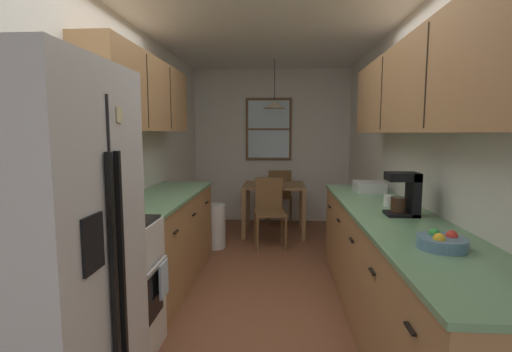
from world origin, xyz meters
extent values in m
plane|color=brown|center=(0.00, 1.00, 0.00)|extent=(12.00, 12.00, 0.00)
cube|color=white|center=(-1.35, 1.00, 1.27)|extent=(0.10, 9.00, 2.55)
cube|color=white|center=(1.35, 1.00, 1.27)|extent=(0.10, 9.00, 2.55)
cube|color=white|center=(0.00, 3.65, 1.27)|extent=(4.40, 0.10, 2.55)
cube|color=white|center=(0.00, 1.00, 2.59)|extent=(4.40, 9.00, 0.08)
cube|color=silver|center=(-0.93, -1.18, 0.90)|extent=(0.74, 0.78, 1.80)
cube|color=black|center=(-0.56, -1.18, 0.85)|extent=(0.01, 0.01, 1.62)
cube|color=black|center=(-0.54, -1.22, 0.85)|extent=(0.02, 0.02, 1.15)
cube|color=black|center=(-0.54, -1.14, 0.85)|extent=(0.02, 0.02, 1.15)
cube|color=black|center=(-0.56, -1.35, 1.08)|extent=(0.01, 0.15, 0.22)
cube|color=beige|center=(-0.56, -1.07, 1.58)|extent=(0.01, 0.05, 0.07)
cube|color=white|center=(-0.99, -0.44, 0.45)|extent=(0.62, 0.66, 0.90)
cube|color=black|center=(-0.67, -0.44, 0.42)|extent=(0.01, 0.46, 0.30)
cube|color=silver|center=(-0.65, -0.44, 0.63)|extent=(0.02, 0.53, 0.02)
cube|color=black|center=(-0.99, -0.44, 0.91)|extent=(0.59, 0.62, 0.02)
cube|color=white|center=(-1.27, -0.44, 1.00)|extent=(0.06, 0.66, 0.20)
cylinder|color=#2D2D2D|center=(-1.13, -0.59, 0.93)|extent=(0.15, 0.15, 0.01)
cylinder|color=#2D2D2D|center=(-1.13, -0.30, 0.93)|extent=(0.15, 0.15, 0.01)
cylinder|color=#2D2D2D|center=(-0.85, -0.59, 0.93)|extent=(0.15, 0.15, 0.01)
cylinder|color=#2D2D2D|center=(-0.85, -0.30, 0.93)|extent=(0.15, 0.15, 0.01)
cube|color=white|center=(-1.11, -0.44, 1.65)|extent=(0.38, 0.63, 0.32)
cube|color=black|center=(-0.92, -0.50, 1.65)|extent=(0.01, 0.38, 0.20)
cube|color=#2D2D33|center=(-0.92, -0.23, 1.65)|extent=(0.01, 0.13, 0.20)
cube|color=#A87A4C|center=(-1.00, 0.85, 0.43)|extent=(0.60, 1.91, 0.87)
cube|color=#6B9E70|center=(-1.00, 0.85, 0.89)|extent=(0.63, 1.93, 0.03)
cube|color=black|center=(-0.69, 0.22, 0.70)|extent=(0.02, 0.10, 0.01)
cube|color=black|center=(-0.69, 0.85, 0.70)|extent=(0.02, 0.10, 0.01)
cube|color=black|center=(-0.69, 1.49, 0.70)|extent=(0.02, 0.10, 0.01)
cube|color=#A87A4C|center=(-1.14, 0.80, 1.85)|extent=(0.32, 2.01, 0.67)
cube|color=#2D2319|center=(-0.98, 0.47, 1.85)|extent=(0.01, 0.01, 0.62)
cube|color=#2D2319|center=(-0.98, 1.13, 1.85)|extent=(0.01, 0.01, 0.62)
cube|color=#A87A4C|center=(1.00, 0.07, 0.43)|extent=(0.60, 3.17, 0.87)
cube|color=#6B9E70|center=(1.00, 0.07, 0.89)|extent=(0.63, 3.19, 0.03)
cube|color=black|center=(0.69, -1.20, 0.70)|extent=(0.02, 0.10, 0.01)
cube|color=black|center=(0.69, -0.57, 0.70)|extent=(0.02, 0.10, 0.01)
cube|color=black|center=(0.69, 0.07, 0.70)|extent=(0.02, 0.10, 0.01)
cube|color=black|center=(0.69, 0.70, 0.70)|extent=(0.02, 0.10, 0.01)
cube|color=black|center=(0.69, 1.34, 0.70)|extent=(0.02, 0.10, 0.01)
cube|color=#A87A4C|center=(1.14, 0.02, 1.82)|extent=(0.32, 2.87, 0.64)
cube|color=#2D2319|center=(0.98, -0.46, 1.82)|extent=(0.01, 0.01, 0.59)
cube|color=#2D2319|center=(0.98, 0.49, 1.82)|extent=(0.01, 0.01, 0.59)
cube|color=olive|center=(0.06, 2.78, 0.72)|extent=(0.90, 0.78, 0.03)
cube|color=olive|center=(-0.36, 2.42, 0.35)|extent=(0.06, 0.06, 0.71)
cube|color=olive|center=(0.48, 2.42, 0.35)|extent=(0.06, 0.06, 0.71)
cube|color=olive|center=(-0.36, 3.14, 0.35)|extent=(0.06, 0.06, 0.71)
cube|color=olive|center=(0.48, 3.14, 0.35)|extent=(0.06, 0.06, 0.71)
cube|color=brown|center=(0.02, 2.11, 0.45)|extent=(0.45, 0.45, 0.04)
cube|color=brown|center=(0.00, 2.29, 0.68)|extent=(0.37, 0.09, 0.45)
cylinder|color=brown|center=(0.23, 1.96, 0.22)|extent=(0.04, 0.04, 0.43)
cylinder|color=brown|center=(-0.13, 1.90, 0.22)|extent=(0.04, 0.04, 0.43)
cylinder|color=brown|center=(0.18, 2.32, 0.22)|extent=(0.04, 0.04, 0.43)
cylinder|color=brown|center=(-0.18, 2.26, 0.22)|extent=(0.04, 0.04, 0.43)
cube|color=brown|center=(0.12, 3.45, 0.45)|extent=(0.45, 0.45, 0.04)
cube|color=brown|center=(0.15, 3.27, 0.68)|extent=(0.37, 0.08, 0.45)
cylinder|color=brown|center=(-0.08, 3.60, 0.22)|extent=(0.04, 0.04, 0.43)
cylinder|color=brown|center=(0.28, 3.66, 0.22)|extent=(0.04, 0.04, 0.43)
cylinder|color=brown|center=(-0.03, 3.24, 0.22)|extent=(0.04, 0.04, 0.43)
cylinder|color=brown|center=(0.33, 3.29, 0.22)|extent=(0.04, 0.04, 0.43)
cylinder|color=black|center=(0.06, 2.78, 2.25)|extent=(0.01, 0.01, 0.60)
cone|color=beige|center=(0.06, 2.78, 1.90)|extent=(0.33, 0.33, 0.10)
sphere|color=white|center=(0.06, 2.78, 1.92)|extent=(0.06, 0.06, 0.06)
cube|color=brown|center=(-0.05, 3.58, 1.56)|extent=(0.76, 0.04, 1.03)
cube|color=silver|center=(-0.05, 3.56, 1.56)|extent=(0.68, 0.01, 0.95)
cube|color=brown|center=(-0.05, 3.56, 1.56)|extent=(0.68, 0.02, 0.03)
cylinder|color=white|center=(-0.70, 2.02, 0.29)|extent=(0.29, 0.29, 0.57)
cylinder|color=#D84C19|center=(-1.00, 0.13, 0.99)|extent=(0.12, 0.12, 0.17)
cylinder|color=white|center=(-1.00, 0.13, 1.08)|extent=(0.12, 0.12, 0.02)
cube|color=silver|center=(-0.64, -0.28, 0.50)|extent=(0.02, 0.16, 0.24)
cube|color=black|center=(1.03, 0.04, 0.91)|extent=(0.22, 0.18, 0.02)
cube|color=black|center=(1.11, 0.04, 1.06)|extent=(0.06, 0.18, 0.31)
cube|color=black|center=(1.03, 0.04, 1.18)|extent=(0.22, 0.18, 0.06)
cylinder|color=#331E14|center=(1.01, 0.04, 0.98)|extent=(0.11, 0.11, 0.11)
cylinder|color=white|center=(1.04, 0.37, 0.95)|extent=(0.08, 0.08, 0.10)
torus|color=white|center=(1.09, 0.37, 0.95)|extent=(0.05, 0.01, 0.05)
cylinder|color=#597F9E|center=(0.99, -0.74, 0.93)|extent=(0.25, 0.25, 0.06)
cylinder|color=black|center=(0.99, -0.74, 0.95)|extent=(0.21, 0.21, 0.03)
sphere|color=red|center=(1.05, -0.73, 0.96)|extent=(0.06, 0.06, 0.06)
sphere|color=green|center=(0.98, -0.69, 0.96)|extent=(0.06, 0.06, 0.06)
sphere|color=yellow|center=(0.96, -0.79, 0.96)|extent=(0.06, 0.06, 0.06)
cube|color=silver|center=(1.06, 1.15, 0.95)|extent=(0.28, 0.34, 0.10)
cylinder|color=#E0D14C|center=(0.08, 2.87, 0.77)|extent=(0.17, 0.17, 0.06)
camera|label=1|loc=(0.15, -2.68, 1.50)|focal=26.07mm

